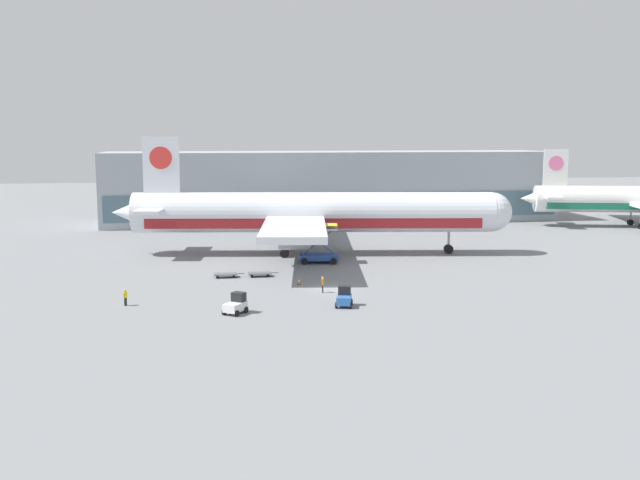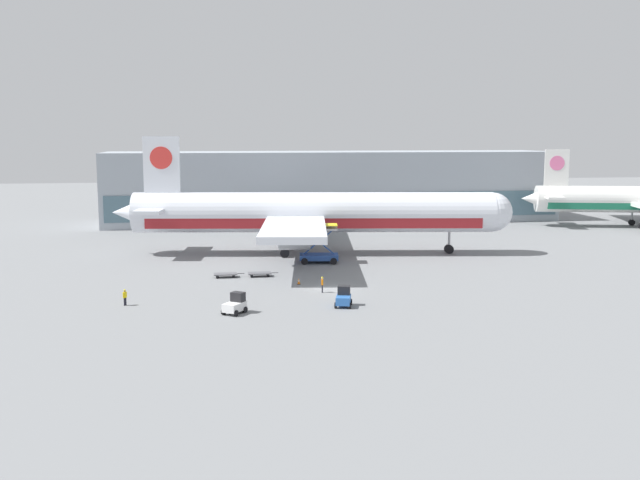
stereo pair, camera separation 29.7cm
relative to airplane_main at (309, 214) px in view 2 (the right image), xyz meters
The scene contains 11 objects.
ground_plane 25.53m from the airplane_main, 92.89° to the right, with size 400.00×400.00×0.00m, color slate.
terminal_building 42.49m from the airplane_main, 74.56° to the left, with size 90.00×18.20×14.00m.
airplane_main is the anchor object (origin of this frame).
scissor_lift_loader 8.51m from the airplane_main, 88.10° to the right, with size 5.60×4.06×5.23m.
baggage_tug_foreground 36.50m from the airplane_main, 110.02° to the right, with size 2.64×2.80×2.00m.
baggage_tug_mid 33.22m from the airplane_main, 92.58° to the right, with size 2.18×2.73×2.00m.
baggage_dolly_lead 20.98m from the airplane_main, 128.62° to the right, with size 3.71×1.53×0.48m.
baggage_dolly_second 18.91m from the airplane_main, 118.00° to the right, with size 3.71×1.53×0.48m.
ground_crew_near 26.74m from the airplane_main, 95.48° to the right, with size 0.28×0.56×1.77m.
ground_crew_far 37.34m from the airplane_main, 128.87° to the right, with size 0.39×0.48×1.67m.
traffic_cone_near 22.48m from the airplane_main, 101.74° to the right, with size 0.40×0.40×0.69m.
Camera 2 is at (-14.30, -76.69, 16.88)m, focal length 40.00 mm.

